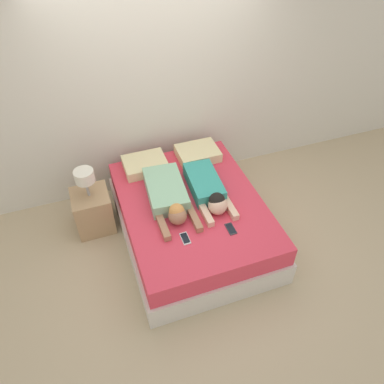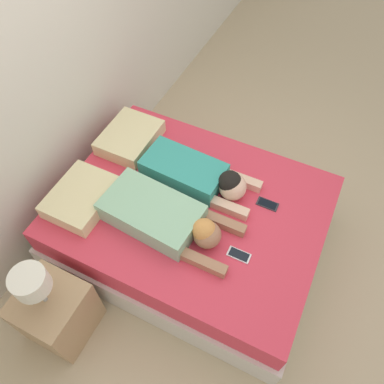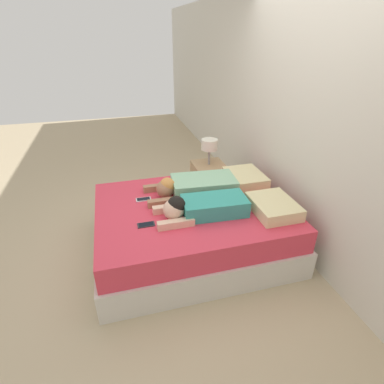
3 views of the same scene
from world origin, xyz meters
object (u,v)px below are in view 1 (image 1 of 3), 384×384
Objects in this scene: pillow_head_left at (145,165)px; person_right at (208,190)px; nightstand at (93,209)px; person_left at (168,196)px; cell_phone_right at (231,229)px; cell_phone_left at (185,238)px; pillow_head_right at (198,153)px; bed at (192,219)px.

person_right is at bearing -52.46° from pillow_head_left.
person_left is at bearing -28.16° from nightstand.
cell_phone_right is (0.57, -1.23, -0.05)m from pillow_head_left.
cell_phone_right is (0.48, -0.59, -0.08)m from person_left.
cell_phone_right is at bearing -86.01° from person_right.
cell_phone_left is 0.48m from cell_phone_right.
pillow_head_left is at bearing 16.32° from nightstand.
cell_phone_left is at bearing 175.72° from cell_phone_right.
person_right is (-0.13, -0.70, 0.03)m from pillow_head_right.
pillow_head_left is 0.56× the size of person_right.
person_left reaches higher than bed.
pillow_head_right is 3.20× the size of cell_phone_left.
nightstand reaches higher than pillow_head_right.
person_right reaches higher than pillow_head_left.
pillow_head_right is 0.56× the size of person_right.
cell_phone_left reaches higher than bed.
pillow_head_left is 0.50× the size of person_left.
pillow_head_right is at bearing 65.43° from bed.
nightstand is at bearing 158.53° from person_right.
pillow_head_right is 3.20× the size of cell_phone_right.
person_left is (-0.57, -0.64, 0.03)m from pillow_head_right.
bed is 0.59m from cell_phone_left.
cell_phone_right is at bearing -51.21° from person_left.
bed is at bearing -65.43° from pillow_head_left.
person_right is 0.67m from cell_phone_left.
nightstand is at bearing 129.22° from cell_phone_left.
pillow_head_left is 3.20× the size of cell_phone_right.
cell_phone_left is at bearing -50.78° from nightstand.
cell_phone_left is (-0.57, -1.20, -0.05)m from pillow_head_right.
pillow_head_right is at bearing 64.49° from cell_phone_left.
person_right reaches higher than person_left.
bed is 0.87m from pillow_head_right.
bed is at bearing -114.57° from pillow_head_right.
person_right is (0.20, 0.03, 0.36)m from bed.
bed is 12.62× the size of cell_phone_left.
nightstand is (-0.81, 0.43, -0.34)m from person_left.
bed is at bearing 115.52° from cell_phone_right.
nightstand is (-0.71, -0.21, -0.31)m from pillow_head_left.
person_right is at bearing -100.75° from pillow_head_right.
cell_phone_left is (0.10, -1.20, -0.05)m from pillow_head_left.
pillow_head_right reaches higher than cell_phone_left.
pillow_head_right is 1.33m from cell_phone_left.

